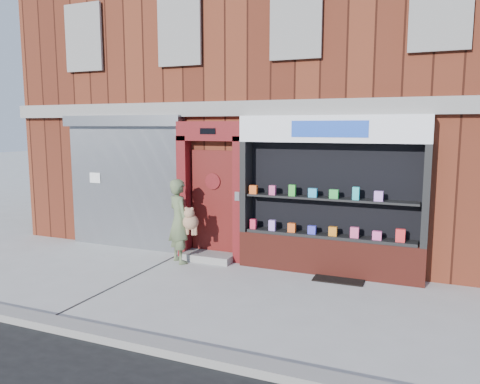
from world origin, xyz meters
The scene contains 8 objects.
ground centered at (0.00, 0.00, 0.00)m, with size 80.00×80.00×0.00m, color #9E9E99.
curb centered at (0.00, -2.15, 0.06)m, with size 60.00×0.30×0.12m, color gray.
building centered at (0.00, 5.99, 4.00)m, with size 12.00×8.16×8.00m.
shutter_bay centered at (-3.00, 1.93, 1.72)m, with size 3.10×0.30×3.04m.
red_door_bay centered at (-0.75, 1.86, 1.46)m, with size 1.52×0.58×2.90m.
pharmacy_bay centered at (1.75, 1.81, 1.37)m, with size 3.50×0.41×3.00m.
woman centered at (-1.21, 1.33, 0.87)m, with size 0.85×0.71×1.74m.
doormat centered at (2.03, 1.55, 0.01)m, with size 0.91×0.64×0.02m, color black.
Camera 1 is at (3.56, -6.85, 2.79)m, focal length 35.00 mm.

